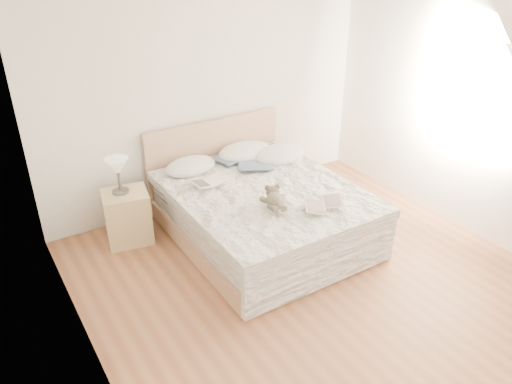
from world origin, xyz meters
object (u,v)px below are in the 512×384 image
Objects in this scene: bed at (260,210)px; table_lamp at (117,168)px; teddy_bear at (275,206)px; nightstand at (128,217)px; childrens_book at (324,204)px; photo_book at (208,183)px.

bed is 1.51m from table_lamp.
nightstand is at bearing 148.87° from teddy_bear.
nightstand is 2.04m from childrens_book.
teddy_bear reaches higher than photo_book.
bed reaches higher than childrens_book.
photo_book is at bearing 158.97° from childrens_book.
table_lamp is (-0.02, 0.04, 0.55)m from nightstand.
childrens_book is at bearing -69.84° from bed.
teddy_bear is at bearing -48.13° from nightstand.
nightstand is at bearing 151.90° from bed.
photo_book reaches higher than nightstand.
childrens_book is (0.26, -0.71, 0.32)m from bed.
table_lamp reaches higher than childrens_book.
table_lamp is 1.22× the size of teddy_bear.
nightstand is 0.92m from photo_book.
bed is 0.65m from teddy_bear.
table_lamp is (-1.24, 0.69, 0.52)m from bed.
childrens_book is 1.35× the size of teddy_bear.
photo_book is 0.85m from teddy_bear.
table_lamp is 1.16× the size of photo_book.
photo_book is at bearing 126.82° from teddy_bear.
teddy_bear is at bearing -73.88° from photo_book.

